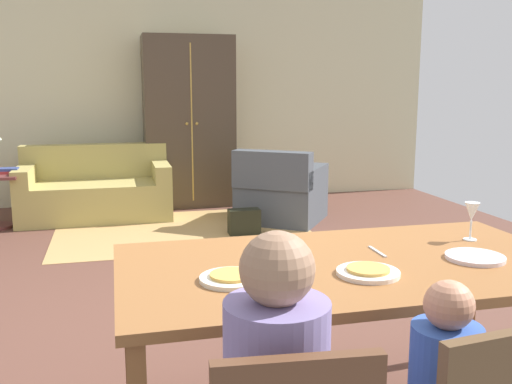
{
  "coord_description": "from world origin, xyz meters",
  "views": [
    {
      "loc": [
        -0.77,
        -3.56,
        1.49
      ],
      "look_at": [
        0.07,
        -0.19,
        0.85
      ],
      "focal_mm": 40.24,
      "sensor_mm": 36.0,
      "label": 1
    }
  ],
  "objects_px": {
    "handbag": "(244,222)",
    "plate_near_child": "(368,273)",
    "plate_near_man": "(232,279)",
    "couch": "(96,191)",
    "book_upper": "(7,169)",
    "armoire": "(189,122)",
    "plate_near_woman": "(475,257)",
    "armchair": "(280,193)",
    "wine_glass": "(472,213)",
    "book_lower": "(9,172)",
    "dining_table": "(349,276)"
  },
  "relations": [
    {
      "from": "book_lower",
      "to": "dining_table",
      "type": "bearing_deg",
      "value": -64.58
    },
    {
      "from": "plate_near_woman",
      "to": "book_lower",
      "type": "distance_m",
      "value": 5.12
    },
    {
      "from": "couch",
      "to": "book_upper",
      "type": "distance_m",
      "value": 0.97
    },
    {
      "from": "armchair",
      "to": "book_upper",
      "type": "distance_m",
      "value": 2.95
    },
    {
      "from": "wine_glass",
      "to": "book_upper",
      "type": "xyz_separation_m",
      "value": [
        -2.76,
        4.14,
        -0.27
      ]
    },
    {
      "from": "plate_near_child",
      "to": "armchair",
      "type": "height_order",
      "value": "armchair"
    },
    {
      "from": "armoire",
      "to": "book_upper",
      "type": "relative_size",
      "value": 9.55
    },
    {
      "from": "wine_glass",
      "to": "book_lower",
      "type": "xyz_separation_m",
      "value": [
        -2.75,
        4.13,
        -0.3
      ]
    },
    {
      "from": "plate_near_child",
      "to": "book_upper",
      "type": "height_order",
      "value": "plate_near_child"
    },
    {
      "from": "armchair",
      "to": "armoire",
      "type": "distance_m",
      "value": 1.63
    },
    {
      "from": "plate_near_woman",
      "to": "book_upper",
      "type": "distance_m",
      "value": 5.13
    },
    {
      "from": "wine_glass",
      "to": "book_lower",
      "type": "distance_m",
      "value": 4.98
    },
    {
      "from": "armchair",
      "to": "handbag",
      "type": "bearing_deg",
      "value": -138.71
    },
    {
      "from": "dining_table",
      "to": "plate_near_child",
      "type": "xyz_separation_m",
      "value": [
        -0.0,
        -0.18,
        0.07
      ]
    },
    {
      "from": "dining_table",
      "to": "wine_glass",
      "type": "distance_m",
      "value": 0.75
    },
    {
      "from": "plate_near_child",
      "to": "book_lower",
      "type": "relative_size",
      "value": 1.14
    },
    {
      "from": "plate_near_man",
      "to": "book_lower",
      "type": "xyz_separation_m",
      "value": [
        -1.51,
        4.43,
        -0.18
      ]
    },
    {
      "from": "plate_near_child",
      "to": "book_lower",
      "type": "xyz_separation_m",
      "value": [
        -2.05,
        4.49,
        -0.18
      ]
    },
    {
      "from": "book_lower",
      "to": "book_upper",
      "type": "relative_size",
      "value": 1.0
    },
    {
      "from": "armoire",
      "to": "plate_near_woman",
      "type": "bearing_deg",
      "value": -83.72
    },
    {
      "from": "wine_glass",
      "to": "book_upper",
      "type": "distance_m",
      "value": 4.99
    },
    {
      "from": "plate_near_man",
      "to": "book_lower",
      "type": "distance_m",
      "value": 4.69
    },
    {
      "from": "armchair",
      "to": "plate_near_man",
      "type": "bearing_deg",
      "value": -108.98
    },
    {
      "from": "book_upper",
      "to": "armchair",
      "type": "bearing_deg",
      "value": -9.43
    },
    {
      "from": "dining_table",
      "to": "handbag",
      "type": "distance_m",
      "value": 3.45
    },
    {
      "from": "plate_near_man",
      "to": "couch",
      "type": "bearing_deg",
      "value": 97.81
    },
    {
      "from": "dining_table",
      "to": "plate_near_man",
      "type": "distance_m",
      "value": 0.55
    },
    {
      "from": "dining_table",
      "to": "book_lower",
      "type": "distance_m",
      "value": 4.78
    },
    {
      "from": "couch",
      "to": "armoire",
      "type": "distance_m",
      "value": 1.45
    },
    {
      "from": "plate_near_man",
      "to": "dining_table",
      "type": "bearing_deg",
      "value": 12.63
    },
    {
      "from": "couch",
      "to": "plate_near_child",
      "type": "bearing_deg",
      "value": -76.03
    },
    {
      "from": "dining_table",
      "to": "plate_near_child",
      "type": "relative_size",
      "value": 7.79
    },
    {
      "from": "plate_near_man",
      "to": "book_upper",
      "type": "height_order",
      "value": "plate_near_man"
    },
    {
      "from": "book_lower",
      "to": "book_upper",
      "type": "xyz_separation_m",
      "value": [
        -0.01,
        0.01,
        0.03
      ]
    },
    {
      "from": "plate_near_man",
      "to": "handbag",
      "type": "bearing_deg",
      "value": 76.47
    },
    {
      "from": "book_lower",
      "to": "wine_glass",
      "type": "bearing_deg",
      "value": -56.36
    },
    {
      "from": "armchair",
      "to": "book_upper",
      "type": "bearing_deg",
      "value": 170.57
    },
    {
      "from": "plate_near_child",
      "to": "armchair",
      "type": "distance_m",
      "value": 4.13
    },
    {
      "from": "book_lower",
      "to": "handbag",
      "type": "bearing_deg",
      "value": -21.48
    },
    {
      "from": "couch",
      "to": "wine_glass",
      "type": "bearing_deg",
      "value": -66.74
    },
    {
      "from": "plate_near_man",
      "to": "couch",
      "type": "distance_m",
      "value": 4.73
    },
    {
      "from": "plate_near_woman",
      "to": "wine_glass",
      "type": "xyz_separation_m",
      "value": [
        0.17,
        0.28,
        0.12
      ]
    },
    {
      "from": "book_lower",
      "to": "book_upper",
      "type": "height_order",
      "value": "book_upper"
    },
    {
      "from": "handbag",
      "to": "plate_near_child",
      "type": "bearing_deg",
      "value": -94.94
    },
    {
      "from": "dining_table",
      "to": "armoire",
      "type": "height_order",
      "value": "armoire"
    },
    {
      "from": "plate_near_man",
      "to": "wine_glass",
      "type": "relative_size",
      "value": 1.34
    },
    {
      "from": "plate_near_child",
      "to": "couch",
      "type": "xyz_separation_m",
      "value": [
        -1.18,
        4.72,
        -0.47
      ]
    },
    {
      "from": "plate_near_child",
      "to": "couch",
      "type": "height_order",
      "value": "couch"
    },
    {
      "from": "armchair",
      "to": "armoire",
      "type": "xyz_separation_m",
      "value": [
        -0.85,
        1.17,
        0.73
      ]
    },
    {
      "from": "armchair",
      "to": "armoire",
      "type": "bearing_deg",
      "value": 126.06
    }
  ]
}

